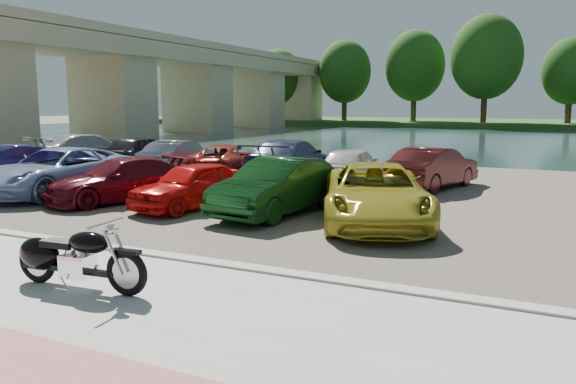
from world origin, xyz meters
The scene contains 22 objects.
ground centered at (0.00, 0.00, 0.00)m, with size 200.00×200.00×0.00m, color #595447.
promenade centered at (0.00, -1.00, 0.05)m, with size 60.00×6.00×0.10m, color #9E9A94.
kerb centered at (0.00, 2.00, 0.07)m, with size 60.00×0.30×0.14m, color #9E9A94.
parking_lot centered at (0.00, 11.00, 0.02)m, with size 60.00×18.00×0.04m, color #454038.
river centered at (0.00, 40.00, 0.00)m, with size 120.00×40.00×0.00m, color #1A302D.
far_bank centered at (0.00, 72.00, 0.30)m, with size 120.00×24.00×0.60m, color #1F4719.
bridge centered at (-28.00, 41.02, 5.52)m, with size 7.00×56.00×8.55m.
far_trees centered at (4.36, 65.79, 7.49)m, with size 70.25×10.68×12.52m.
motorcycle centered at (-1.20, 0.00, 0.56)m, with size 2.33×0.75×1.05m.
car_1 centered at (-10.90, 6.38, 0.75)m, with size 1.51×4.33×1.43m, color #181543.
car_2 centered at (-8.57, 6.50, 0.76)m, with size 2.38×5.16×1.43m, color #8296BD.
car_3 centered at (-6.01, 6.39, 0.66)m, with size 1.73×4.25×1.23m, color #550C16.
car_4 centered at (-3.51, 6.39, 0.66)m, with size 1.46×3.64×1.24m, color red.
car_5 centered at (-1.07, 6.64, 0.74)m, with size 1.49×4.27×1.41m, color #0F3813.
car_6 centered at (1.50, 6.59, 0.74)m, with size 2.33×5.04×1.40m, color gold.
car_7 centered at (-13.45, 12.61, 0.78)m, with size 2.06×5.07×1.47m, color #9F9DA6.
car_8 centered at (-10.88, 12.98, 0.77)m, with size 1.73×4.30×1.47m, color black.
car_9 centered at (-8.52, 12.56, 0.70)m, with size 1.40×4.02×1.33m, color slate.
car_10 centered at (-6.14, 12.44, 0.66)m, with size 2.07×4.49×1.25m, color maroon.
car_11 centered at (-3.52, 12.46, 0.80)m, with size 2.12×5.22×1.51m, color navy.
car_12 centered at (-1.12, 12.37, 0.70)m, with size 1.57×3.89×1.33m, color silver.
car_13 centered at (1.56, 12.81, 0.72)m, with size 1.44×4.12×1.36m, color #421112.
Camera 1 is at (5.23, -5.85, 2.81)m, focal length 35.00 mm.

